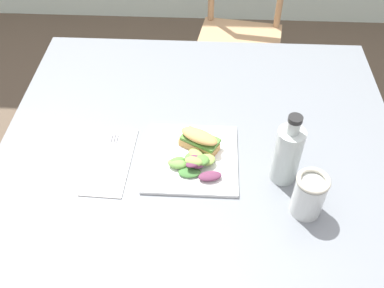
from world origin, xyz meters
name	(u,v)px	position (x,y,z in m)	size (l,w,h in m)	color
ground_plane	(172,251)	(0.00, 0.00, 0.00)	(7.96, 7.96, 0.00)	brown
dining_table	(200,169)	(0.11, -0.07, 0.62)	(1.13, 1.03, 0.74)	slate
chair_wooden_far	(240,37)	(0.28, 0.94, 0.45)	(0.45, 0.45, 0.87)	tan
plate_lunch	(191,158)	(0.09, -0.14, 0.74)	(0.25, 0.25, 0.01)	white
sandwich_half_front	(199,140)	(0.11, -0.10, 0.78)	(0.12, 0.10, 0.06)	tan
salad_mixed_greens	(195,163)	(0.10, -0.18, 0.77)	(0.15, 0.13, 0.04)	#3D7033
napkin_folded	(110,160)	(-0.13, -0.16, 0.74)	(0.11, 0.25, 0.00)	silver
fork_on_napkin	(111,155)	(-0.13, -0.14, 0.75)	(0.03, 0.19, 0.00)	silver
bottle_cold_brew	(287,157)	(0.33, -0.19, 0.82)	(0.07, 0.07, 0.21)	black
mason_jar_iced_tea	(309,196)	(0.38, -0.30, 0.79)	(0.08, 0.08, 0.12)	gold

